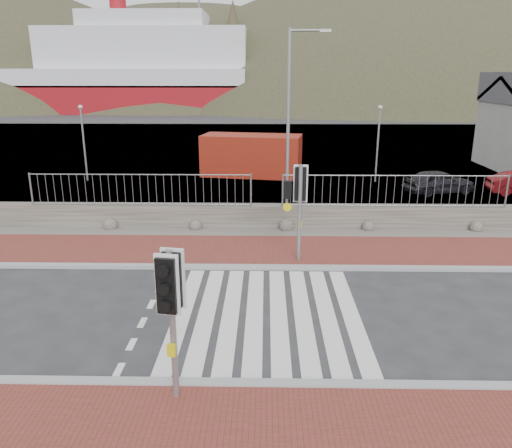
{
  "coord_description": "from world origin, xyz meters",
  "views": [
    {
      "loc": [
        -0.04,
        -11.25,
        5.79
      ],
      "look_at": [
        -0.32,
        3.0,
        1.44
      ],
      "focal_mm": 35.0,
      "sensor_mm": 36.0,
      "label": 1
    }
  ],
  "objects_px": {
    "traffic_signal_near": "(171,295)",
    "shipping_container": "(252,155)",
    "ferry": "(106,75)",
    "streetlight": "(292,118)",
    "traffic_signal_far": "(299,193)",
    "car_a": "(439,182)"
  },
  "relations": [
    {
      "from": "traffic_signal_near",
      "to": "car_a",
      "type": "height_order",
      "value": "traffic_signal_near"
    },
    {
      "from": "ferry",
      "to": "streetlight",
      "type": "distance_m",
      "value": 65.06
    },
    {
      "from": "streetlight",
      "to": "traffic_signal_near",
      "type": "bearing_deg",
      "value": -100.2
    },
    {
      "from": "ferry",
      "to": "shipping_container",
      "type": "relative_size",
      "value": 8.89
    },
    {
      "from": "traffic_signal_near",
      "to": "traffic_signal_far",
      "type": "height_order",
      "value": "traffic_signal_far"
    },
    {
      "from": "traffic_signal_far",
      "to": "ferry",
      "type": "bearing_deg",
      "value": -62.97
    },
    {
      "from": "shipping_container",
      "to": "traffic_signal_near",
      "type": "bearing_deg",
      "value": -82.64
    },
    {
      "from": "shipping_container",
      "to": "traffic_signal_far",
      "type": "bearing_deg",
      "value": -72.9
    },
    {
      "from": "ferry",
      "to": "streetlight",
      "type": "xyz_separation_m",
      "value": [
        25.58,
        -59.81,
        -1.23
      ]
    },
    {
      "from": "traffic_signal_far",
      "to": "shipping_container",
      "type": "xyz_separation_m",
      "value": [
        -1.85,
        13.88,
        -1.08
      ]
    },
    {
      "from": "ferry",
      "to": "shipping_container",
      "type": "xyz_separation_m",
      "value": [
        23.78,
        -50.34,
        -4.19
      ]
    },
    {
      "from": "traffic_signal_near",
      "to": "car_a",
      "type": "relative_size",
      "value": 0.84
    },
    {
      "from": "traffic_signal_far",
      "to": "streetlight",
      "type": "bearing_deg",
      "value": -84.08
    },
    {
      "from": "ferry",
      "to": "shipping_container",
      "type": "distance_m",
      "value": 55.83
    },
    {
      "from": "ferry",
      "to": "traffic_signal_near",
      "type": "bearing_deg",
      "value": -72.13
    },
    {
      "from": "traffic_signal_far",
      "to": "shipping_container",
      "type": "relative_size",
      "value": 0.55
    },
    {
      "from": "traffic_signal_near",
      "to": "shipping_container",
      "type": "distance_m",
      "value": 21.01
    },
    {
      "from": "car_a",
      "to": "ferry",
      "type": "bearing_deg",
      "value": 16.22
    },
    {
      "from": "ferry",
      "to": "streetlight",
      "type": "height_order",
      "value": "ferry"
    },
    {
      "from": "streetlight",
      "to": "car_a",
      "type": "height_order",
      "value": "streetlight"
    },
    {
      "from": "traffic_signal_near",
      "to": "shipping_container",
      "type": "height_order",
      "value": "traffic_signal_near"
    },
    {
      "from": "ferry",
      "to": "streetlight",
      "type": "relative_size",
      "value": 6.82
    }
  ]
}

